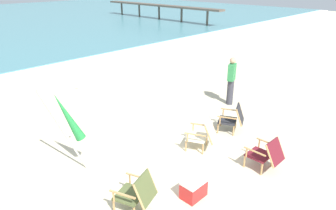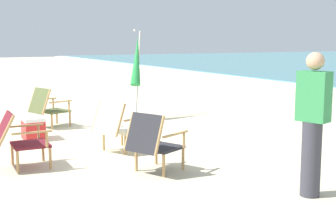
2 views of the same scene
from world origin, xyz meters
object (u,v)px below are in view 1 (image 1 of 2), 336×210
object	(u,v)px
beach_chair_front_left	(233,118)
beach_chair_mid_center	(203,134)
beach_chair_back_left	(266,154)
person_near_chairs	(231,81)
cooler_box	(194,188)
umbrella_furled_green	(68,118)
beach_chair_back_right	(137,192)

from	to	relation	value
beach_chair_front_left	beach_chair_mid_center	size ratio (longest dim) A/B	0.97
beach_chair_mid_center	beach_chair_back_left	distance (m)	1.58
beach_chair_mid_center	person_near_chairs	xyz separation A→B (m)	(2.99, 1.17, 0.41)
beach_chair_front_left	cooler_box	world-z (taller)	beach_chair_front_left
beach_chair_mid_center	beach_chair_back_left	world-z (taller)	beach_chair_mid_center
beach_chair_front_left	person_near_chairs	distance (m)	2.08
cooler_box	beach_chair_mid_center	bearing A→B (deg)	32.37
beach_chair_back_left	beach_chair_front_left	bearing A→B (deg)	55.57
umbrella_furled_green	beach_chair_front_left	bearing A→B (deg)	-21.17
beach_chair_mid_center	umbrella_furled_green	distance (m)	3.24
person_near_chairs	beach_chair_front_left	bearing A→B (deg)	-144.55
beach_chair_mid_center	cooler_box	xyz separation A→B (m)	(-1.55, -0.98, -0.23)
umbrella_furled_green	cooler_box	size ratio (longest dim) A/B	4.07
beach_chair_back_right	umbrella_furled_green	xyz separation A→B (m)	(-0.14, 2.03, 0.87)
beach_chair_back_left	cooler_box	size ratio (longest dim) A/B	1.61
beach_chair_back_left	cooler_box	world-z (taller)	beach_chair_back_left
beach_chair_front_left	person_near_chairs	bearing A→B (deg)	35.45
beach_chair_front_left	cooler_box	size ratio (longest dim) A/B	1.76
person_near_chairs	beach_chair_mid_center	bearing A→B (deg)	-158.71
person_near_chairs	beach_chair_back_right	bearing A→B (deg)	-163.50
beach_chair_back_right	cooler_box	size ratio (longest dim) A/B	1.73
umbrella_furled_green	person_near_chairs	distance (m)	5.73
beach_chair_mid_center	umbrella_furled_green	bearing A→B (deg)	150.19
beach_chair_back_left	cooler_box	distance (m)	1.93
person_near_chairs	beach_chair_back_left	bearing A→B (deg)	-134.93
umbrella_furled_green	cooler_box	world-z (taller)	umbrella_furled_green
beach_chair_mid_center	beach_chair_back_left	xyz separation A→B (m)	(0.28, -1.56, -0.00)
beach_chair_back_right	umbrella_furled_green	distance (m)	2.21
umbrella_furled_green	person_near_chairs	size ratio (longest dim) A/B	1.22
umbrella_furled_green	cooler_box	xyz separation A→B (m)	(1.16, -2.53, -1.10)
cooler_box	beach_chair_front_left	bearing A→B (deg)	18.54
beach_chair_back_left	cooler_box	xyz separation A→B (m)	(-1.82, 0.58, -0.22)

